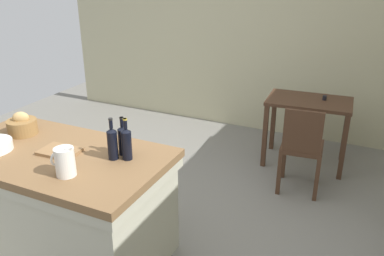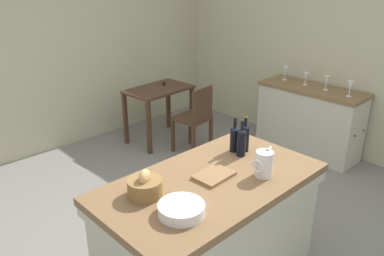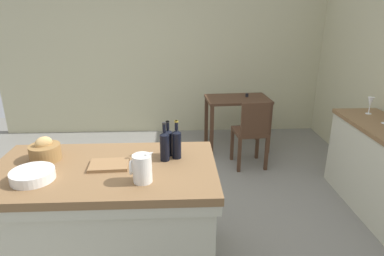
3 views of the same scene
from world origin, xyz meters
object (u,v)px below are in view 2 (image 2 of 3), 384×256
object	(u,v)px
wash_bowl	(181,209)
bread_basket	(145,186)
wine_bottle_dark	(245,137)
pitcher	(264,164)
wine_bottle_green	(241,141)
side_cabinet	(309,120)
writing_desk	(159,97)
wine_glass_left	(327,80)
wine_glass_far_left	(350,86)
cutting_board	(214,175)
wine_glass_middle	(306,76)
wine_bottle_amber	(234,138)
wooden_chair	(195,117)
island_table	(210,226)
wine_glass_right	(285,71)

from	to	relation	value
wash_bowl	bread_basket	distance (m)	0.33
wash_bowl	wine_bottle_dark	xyz separation A→B (m)	(0.99, 0.31, 0.09)
pitcher	wine_bottle_green	world-z (taller)	wine_bottle_green
side_cabinet	wine_bottle_green	distance (m)	2.31
pitcher	wine_bottle_green	size ratio (longest dim) A/B	0.77
pitcher	wash_bowl	xyz separation A→B (m)	(-0.75, 0.06, -0.07)
writing_desk	wine_glass_left	size ratio (longest dim) A/B	5.17
wine_glass_far_left	writing_desk	bearing A→B (deg)	118.08
wine_bottle_dark	wine_glass_left	distance (m)	2.12
cutting_board	wine_glass_middle	xyz separation A→B (m)	(2.61, 0.83, 0.11)
cutting_board	wine_bottle_amber	bearing A→B (deg)	22.86
wooden_chair	bread_basket	distance (m)	2.55
side_cabinet	wine_glass_left	world-z (taller)	wine_glass_left
bread_basket	pitcher	bearing A→B (deg)	-26.10
wine_bottle_dark	pitcher	bearing A→B (deg)	-122.40
pitcher	island_table	bearing A→B (deg)	144.06
wash_bowl	cutting_board	size ratio (longest dim) A/B	1.03
island_table	bread_basket	distance (m)	0.69
wine_bottle_dark	writing_desk	bearing A→B (deg)	68.36
island_table	cutting_board	bearing A→B (deg)	17.06
wine_bottle_dark	wine_bottle_amber	distance (m)	0.09
cutting_board	wine_glass_right	bearing A→B (deg)	23.67
side_cabinet	pitcher	distance (m)	2.54
bread_basket	wine_bottle_amber	xyz separation A→B (m)	(0.95, 0.04, 0.05)
pitcher	wine_glass_right	xyz separation A→B (m)	(2.35, 1.39, 0.04)
pitcher	wine_bottle_dark	distance (m)	0.44
side_cabinet	writing_desk	distance (m)	2.06
wash_bowl	island_table	bearing A→B (deg)	20.71
bread_basket	cutting_board	xyz separation A→B (m)	(0.51, -0.15, -0.06)
wine_bottle_dark	wash_bowl	bearing A→B (deg)	-162.63
island_table	bread_basket	bearing A→B (deg)	161.48
wooden_chair	wine_glass_left	distance (m)	1.71
wine_bottle_dark	wine_glass_left	size ratio (longest dim) A/B	1.71
cutting_board	side_cabinet	bearing A→B (deg)	14.99
island_table	wooden_chair	xyz separation A→B (m)	(1.50, 1.71, 0.03)
wine_glass_left	wine_glass_right	world-z (taller)	wine_glass_right
side_cabinet	pitcher	size ratio (longest dim) A/B	5.76
wine_bottle_amber	wine_bottle_dark	bearing A→B (deg)	-38.99
wine_bottle_amber	wine_bottle_green	bearing A→B (deg)	-104.39
wine_glass_left	pitcher	bearing A→B (deg)	-161.75
wine_glass_left	wine_bottle_amber	bearing A→B (deg)	-170.99
wine_glass_middle	wine_glass_far_left	bearing A→B (deg)	-96.36
wine_glass_middle	island_table	bearing A→B (deg)	-162.42
wash_bowl	wine_bottle_amber	distance (m)	0.99
wine_glass_far_left	side_cabinet	bearing A→B (deg)	85.75
side_cabinet	wine_glass_middle	distance (m)	0.58
wash_bowl	wine_glass_right	size ratio (longest dim) A/B	1.57
wine_glass_right	wine_glass_middle	bearing A→B (deg)	-92.37
wine_bottle_amber	wine_glass_left	bearing A→B (deg)	9.01
bread_basket	wine_bottle_amber	size ratio (longest dim) A/B	0.81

